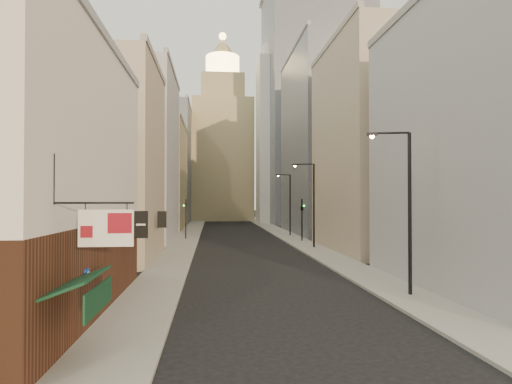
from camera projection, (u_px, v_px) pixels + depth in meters
The scene contains 18 objects.
sidewalk_left at pixel (191, 232), 64.31m from camera, with size 3.00×140.00×0.15m, color gray.
sidewalk_right at pixel (277, 231), 65.63m from camera, with size 3.00×140.00×0.15m, color gray.
near_building_left at pixel (33, 175), 18.19m from camera, with size 8.30×23.04×12.30m.
left_bldg_beige at pixel (107, 162), 35.03m from camera, with size 8.00×12.00×16.00m, color tan.
left_bldg_grey at pixel (140, 157), 50.98m from camera, with size 8.00×16.00×20.00m, color #A1A1A7.
left_bldg_tan at pixel (159, 177), 68.86m from camera, with size 8.00×18.00×17.00m, color tan.
left_bldg_wingrid at pixel (171, 165), 88.81m from camera, with size 8.00×20.00×24.00m, color gray.
right_bldg_grey at pixel (492, 145), 23.54m from camera, with size 8.00×16.00×16.00m, color #A1A1A7.
right_bldg_beige at pixel (371, 148), 41.48m from camera, with size 8.00×16.00×20.00m, color tan.
right_bldg_wingrid at pixel (320, 143), 61.42m from camera, with size 8.00×20.00×26.00m, color gray.
highrise at pixel (314, 101), 90.08m from camera, with size 21.00×23.00×51.20m.
clock_tower at pixel (222, 146), 101.95m from camera, with size 14.00×14.00×44.90m.
white_tower at pixel (277, 134), 89.16m from camera, with size 8.00×8.00×41.50m.
streetlamp_near at pixel (405, 202), 21.86m from camera, with size 2.20×0.63×8.47m.
streetlamp_mid at pixel (312, 200), 43.10m from camera, with size 2.21×0.72×8.58m.
streetlamp_far at pixel (289, 201), 57.10m from camera, with size 2.08×0.89×8.27m.
traffic_light_left at pixel (186, 210), 52.28m from camera, with size 0.61×0.57×5.00m.
traffic_light_right at pixel (302, 210), 49.66m from camera, with size 0.62×0.58×5.00m.
Camera 1 is at (-3.37, -10.05, 5.02)m, focal length 30.00 mm.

